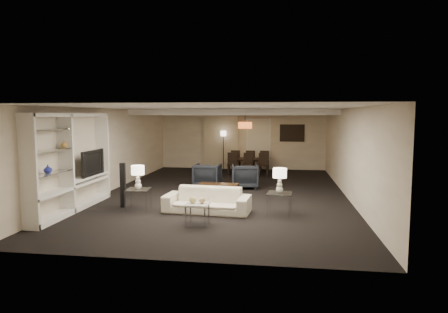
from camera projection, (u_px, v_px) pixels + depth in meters
name	position (u px, v px, depth m)	size (l,w,h in m)	color
floor	(224.00, 194.00, 11.75)	(11.00, 11.00, 0.00)	black
ceiling	(224.00, 108.00, 11.49)	(7.00, 11.00, 0.02)	silver
wall_back	(242.00, 140.00, 17.04)	(7.00, 0.02, 2.50)	#C3B29D
wall_front	(174.00, 183.00, 6.21)	(7.00, 0.02, 2.50)	#C3B29D
wall_left	(110.00, 150.00, 12.11)	(0.02, 11.00, 2.50)	#C3B29D
wall_right	(348.00, 153.00, 11.13)	(0.02, 11.00, 2.50)	#C3B29D
ceiling_soffit	(237.00, 112.00, 14.95)	(7.00, 4.00, 0.20)	silver
curtains	(221.00, 141.00, 17.09)	(1.50, 0.12, 2.40)	beige
door	(258.00, 145.00, 16.93)	(0.90, 0.05, 2.10)	silver
painting	(292.00, 133.00, 16.67)	(0.95, 0.04, 0.65)	#142D38
media_unit	(72.00, 163.00, 9.53)	(0.38, 3.40, 2.35)	white
pendant_light	(245.00, 125.00, 14.96)	(0.52, 0.52, 0.24)	#D8591E
sofa	(207.00, 200.00, 9.46)	(2.03, 0.79, 0.59)	beige
coffee_table	(218.00, 191.00, 11.04)	(1.11, 0.65, 0.40)	black
armchair_left	(207.00, 175.00, 12.78)	(0.81, 0.83, 0.75)	black
armchair_right	(245.00, 176.00, 12.61)	(0.81, 0.83, 0.75)	black
side_table_left	(138.00, 200.00, 9.70)	(0.56, 0.56, 0.52)	silver
side_table_right	(279.00, 204.00, 9.22)	(0.56, 0.56, 0.52)	white
table_lamp_left	(138.00, 177.00, 9.64)	(0.32, 0.32, 0.58)	white
table_lamp_right	(280.00, 181.00, 9.17)	(0.32, 0.32, 0.58)	beige
marble_table	(198.00, 214.00, 8.38)	(0.46, 0.46, 0.46)	white
gold_gourd_a	(193.00, 200.00, 8.36)	(0.15, 0.15, 0.15)	tan
gold_gourd_b	(202.00, 201.00, 8.34)	(0.13, 0.13, 0.13)	tan
television	(89.00, 163.00, 10.31)	(0.15, 1.14, 0.66)	black
vase_blue	(48.00, 169.00, 8.55)	(0.18, 0.18, 0.19)	navy
vase_amber	(64.00, 144.00, 9.18)	(0.15, 0.15, 0.16)	#C69042
floor_speaker	(123.00, 185.00, 9.99)	(0.12, 0.12, 1.12)	black
dining_table	(249.00, 166.00, 15.95)	(1.63, 0.91, 0.57)	black
chair_nl	(232.00, 164.00, 15.38)	(0.39, 0.39, 0.85)	black
chair_nm	(248.00, 164.00, 15.30)	(0.39, 0.39, 0.85)	black
chair_nr	(263.00, 164.00, 15.21)	(0.39, 0.39, 0.85)	black
chair_fl	(236.00, 160.00, 16.66)	(0.39, 0.39, 0.85)	black
chair_fm	(250.00, 160.00, 16.58)	(0.39, 0.39, 0.85)	black
chair_fr	(265.00, 161.00, 16.49)	(0.39, 0.39, 0.85)	black
floor_lamp	(223.00, 150.00, 16.83)	(0.24, 0.24, 1.64)	black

